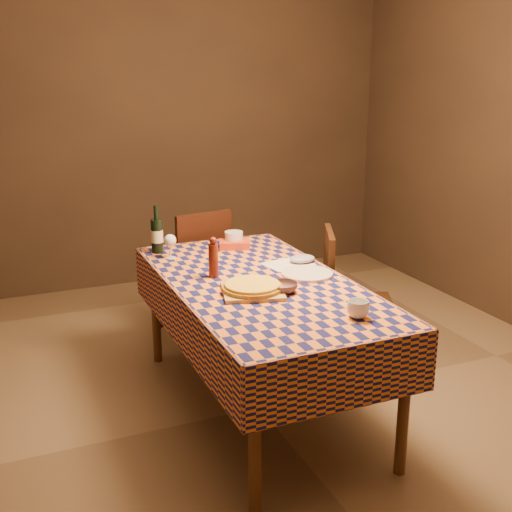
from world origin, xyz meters
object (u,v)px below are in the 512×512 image
at_px(wine_bottle, 157,235).
at_px(dining_table, 260,295).
at_px(cutting_board, 252,291).
at_px(bowl, 282,287).
at_px(pizza, 252,286).
at_px(chair_far, 197,266).
at_px(chair_right, 346,295).
at_px(white_plate, 307,274).

bearing_deg(wine_bottle, dining_table, -64.45).
relative_size(cutting_board, bowl, 1.93).
relative_size(cutting_board, pizza, 0.88).
bearing_deg(chair_far, chair_right, -54.60).
bearing_deg(chair_far, cutting_board, -95.23).
bearing_deg(white_plate, chair_right, 29.14).
distance_m(pizza, bowl, 0.16).
bearing_deg(bowl, chair_right, 32.99).
relative_size(pizza, chair_far, 0.37).
bearing_deg(bowl, pizza, 160.80).
bearing_deg(cutting_board, wine_bottle, 105.86).
xyz_separation_m(cutting_board, pizza, (0.00, 0.00, 0.02)).
distance_m(bowl, chair_right, 0.81).
bearing_deg(dining_table, pizza, -125.14).
height_order(wine_bottle, chair_far, wine_bottle).
bearing_deg(bowl, dining_table, 101.64).
xyz_separation_m(pizza, chair_right, (0.79, 0.37, -0.28)).
bearing_deg(bowl, white_plate, 38.57).
relative_size(chair_far, chair_right, 1.00).
bearing_deg(chair_far, pizza, -95.23).
bearing_deg(chair_right, bowl, -147.01).
distance_m(white_plate, chair_far, 1.22).
bearing_deg(chair_right, dining_table, -162.51).
bearing_deg(wine_bottle, chair_right, -27.63).
height_order(dining_table, wine_bottle, wine_bottle).
height_order(chair_far, chair_right, same).
xyz_separation_m(bowl, wine_bottle, (-0.41, 0.97, 0.09)).
xyz_separation_m(dining_table, chair_right, (0.68, 0.22, -0.17)).
bearing_deg(chair_right, wine_bottle, 152.37).
bearing_deg(wine_bottle, white_plate, -49.77).
bearing_deg(cutting_board, bowl, -19.20).
bearing_deg(pizza, dining_table, 54.86).
distance_m(cutting_board, bowl, 0.16).
bearing_deg(dining_table, chair_right, 17.49).
xyz_separation_m(cutting_board, white_plate, (0.39, 0.14, -0.00)).
xyz_separation_m(chair_far, chair_right, (0.67, -0.94, 0.00)).
xyz_separation_m(pizza, chair_far, (0.12, 1.31, -0.28)).
bearing_deg(chair_far, white_plate, -76.83).
xyz_separation_m(dining_table, chair_far, (0.01, 1.16, -0.17)).
distance_m(pizza, chair_right, 0.91).
xyz_separation_m(pizza, bowl, (0.15, -0.05, -0.01)).
distance_m(dining_table, wine_bottle, 0.87).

